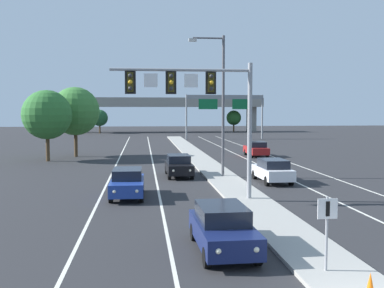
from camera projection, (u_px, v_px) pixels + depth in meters
The scene contains 20 objects.
median_island at pixel (235, 188), 27.96m from camera, with size 2.40×110.00×0.15m, color #9E9B93.
lane_stripe_oncoming_center at pixel (155, 175), 34.40m from camera, with size 0.14×100.00×0.01m, color silver.
lane_stripe_receding_center at pixel (276, 173), 35.41m from camera, with size 0.14×100.00×0.01m, color silver.
edge_stripe_left at pixel (111, 175), 34.04m from camera, with size 0.14×100.00×0.01m, color silver.
edge_stripe_right at pixel (317, 172), 35.77m from camera, with size 0.14×100.00×0.01m, color silver.
overhead_signal_mast at pixel (201, 98), 23.76m from camera, with size 7.44×0.44×7.20m.
median_sign_post at pixel (327, 223), 13.28m from camera, with size 0.60×0.10×2.20m.
street_lamp_median at pixel (220, 97), 32.49m from camera, with size 2.58×0.28×10.00m.
car_oncoming_navy at pixel (223, 228), 15.66m from camera, with size 1.90×4.50×1.58m.
car_oncoming_blue at pixel (127, 183), 25.47m from camera, with size 1.86×4.48×1.58m.
car_oncoming_black at pixel (179, 165), 33.50m from camera, with size 1.86×4.49×1.58m.
car_receding_white at pixel (272, 170), 30.71m from camera, with size 1.91×4.50×1.58m.
car_receding_red at pixel (256, 149), 47.95m from camera, with size 1.83×4.48×1.58m.
traffic_cone_median_nose at pixel (370, 288), 11.18m from camera, with size 0.36×0.36×0.74m.
highway_sign_gantry at pixel (225, 103), 76.67m from camera, with size 13.28×0.42×7.50m.
overpass_bridge at pixel (168, 106), 101.77m from camera, with size 42.40×6.40×7.65m.
tree_far_left_b at pixel (100, 118), 95.65m from camera, with size 3.46×3.46×5.00m.
tree_far_left_a at pixel (75, 111), 47.39m from camera, with size 5.04×5.04×7.29m.
tree_far_left_c at pixel (47, 115), 43.21m from camera, with size 4.70×4.70×6.79m.
tree_far_right_c at pixel (234, 118), 103.91m from camera, with size 3.35×3.35×4.85m.
Camera 1 is at (-5.62, -9.23, 4.86)m, focal length 42.59 mm.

